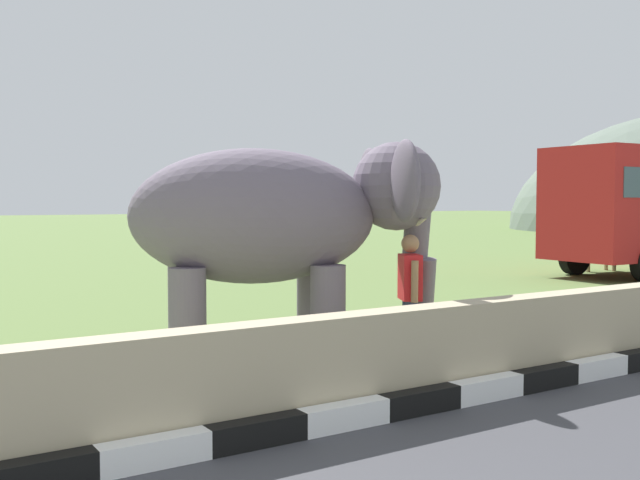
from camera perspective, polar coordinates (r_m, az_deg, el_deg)
name	(u,v)px	position (r m, az deg, el deg)	size (l,w,h in m)	color
barrier_parapet	(250,380)	(6.70, -5.37, -10.67)	(28.00, 0.36, 1.00)	tan
elephant	(283,219)	(9.42, -2.87, 1.61)	(4.06, 3.09, 2.85)	slate
person_handler	(410,291)	(9.58, 6.92, -3.94)	(0.39, 0.62, 1.66)	navy
cow_near	(596,242)	(23.38, 20.44, -0.13)	(1.93, 0.99, 1.23)	tan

